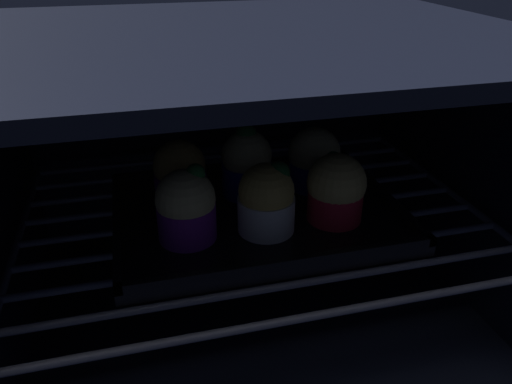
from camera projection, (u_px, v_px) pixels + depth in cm
name	position (u px, v px, depth cm)	size (l,w,h in cm)	color
oven_cavity	(244.00, 175.00, 63.11)	(59.00, 47.00, 37.00)	black
oven_rack	(253.00, 215.00, 61.05)	(54.80, 42.00, 0.80)	#444756
baking_tray	(256.00, 214.00, 59.09)	(32.66, 24.27, 2.20)	black
muffin_row0_col0	(186.00, 207.00, 51.92)	(6.31, 6.31, 8.36)	#7A238C
muffin_row0_col1	(266.00, 199.00, 53.31)	(6.24, 6.24, 8.01)	silver
muffin_row0_col2	(336.00, 189.00, 55.47)	(6.63, 6.63, 7.87)	red
muffin_row1_col0	(180.00, 174.00, 58.85)	(6.24, 6.24, 7.93)	#7A238C
muffin_row1_col1	(247.00, 163.00, 60.87)	(6.24, 6.24, 9.02)	#1928B7
muffin_row1_col2	(314.00, 159.00, 62.74)	(6.57, 6.57, 7.83)	#1928B7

